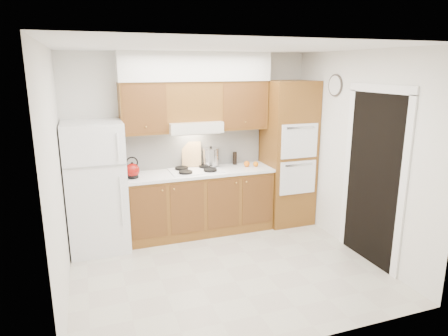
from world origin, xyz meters
The scene contains 26 objects.
floor centered at (0.00, 0.00, 0.00)m, with size 3.60×3.60×0.00m, color #BDB8A5.
ceiling centered at (0.00, 0.00, 2.60)m, with size 3.60×3.60×0.00m, color white.
wall_back centered at (0.00, 1.50, 1.30)m, with size 3.60×0.02×2.60m, color silver.
wall_left centered at (-1.80, 0.00, 1.30)m, with size 0.02×3.00×2.60m, color silver.
wall_right centered at (1.80, 0.00, 1.30)m, with size 0.02×3.00×2.60m, color silver.
fridge centered at (-1.41, 1.14, 0.86)m, with size 0.75×0.72×1.72m, color white.
base_cabinets centered at (0.02, 1.20, 0.45)m, with size 2.11×0.60×0.90m, color brown.
countertop centered at (0.03, 1.19, 0.92)m, with size 2.13×0.62×0.04m, color white.
backsplash centered at (0.02, 1.49, 1.22)m, with size 2.11×0.03×0.56m, color white.
oven_cabinet centered at (1.44, 1.18, 1.10)m, with size 0.70×0.65×2.20m, color brown.
upper_cab_left centered at (-0.71, 1.33, 1.85)m, with size 0.63×0.33×0.70m, color brown.
upper_cab_right centered at (0.72, 1.33, 1.85)m, with size 0.73×0.33×0.70m, color brown.
range_hood centered at (-0.02, 1.27, 1.57)m, with size 0.75×0.45×0.15m, color silver.
upper_cab_over_hood centered at (-0.02, 1.33, 1.92)m, with size 0.75×0.33×0.55m, color brown.
soffit centered at (0.03, 1.32, 2.40)m, with size 2.13×0.36×0.40m, color silver.
cooktop centered at (-0.02, 1.21, 0.95)m, with size 0.74×0.50×0.01m, color white.
doorway centered at (1.79, -0.35, 1.05)m, with size 0.02×0.90×2.10m, color black.
wall_clock centered at (1.79, 0.55, 2.15)m, with size 0.30×0.30×0.02m, color #3F3833.
kettle centered at (-0.93, 1.12, 1.05)m, with size 0.19×0.19×0.19m, color maroon.
cutting_board centered at (-0.03, 1.43, 1.14)m, with size 0.28×0.02×0.37m, color tan.
stock_pot centered at (0.25, 1.36, 1.10)m, with size 0.24×0.24×0.25m, color #AEAEB2.
condiment_a centered at (0.28, 1.45, 1.03)m, with size 0.05×0.05×0.18m, color black.
condiment_b centered at (0.65, 1.39, 1.04)m, with size 0.06×0.06×0.20m, color black.
condiment_c centered at (0.67, 1.44, 1.01)m, with size 0.05×0.05×0.14m, color black.
orange_near centered at (0.89, 1.15, 0.98)m, with size 0.08×0.08×0.08m, color orange.
orange_far centered at (0.76, 1.19, 0.98)m, with size 0.09×0.09×0.09m, color orange.
Camera 1 is at (-1.51, -4.16, 2.39)m, focal length 32.00 mm.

